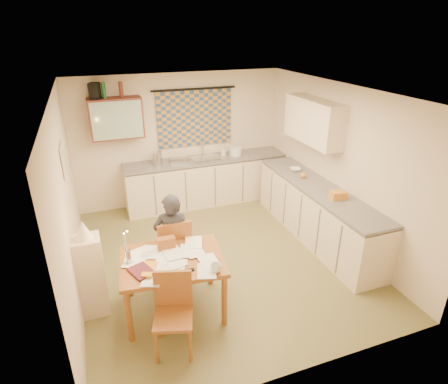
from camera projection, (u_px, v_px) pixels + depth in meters
name	position (u px, v px, depth m)	size (l,w,h in m)	color
floor	(220.00, 257.00, 5.79)	(4.00, 4.50, 0.02)	olive
ceiling	(219.00, 91.00, 4.75)	(4.00, 4.50, 0.02)	white
wall_back	(180.00, 140.00, 7.20)	(4.00, 0.02, 2.50)	beige
wall_front	(304.00, 274.00, 3.33)	(4.00, 0.02, 2.50)	beige
wall_left	(66.00, 204.00, 4.64)	(0.02, 4.50, 2.50)	beige
wall_right	(339.00, 165.00, 5.90)	(0.02, 4.50, 2.50)	beige
window_blind	(195.00, 118.00, 7.10)	(1.45, 0.03, 1.05)	navy
curtain_rod	(194.00, 89.00, 6.86)	(0.04, 0.04, 1.60)	black
wall_cabinet	(116.00, 118.00, 6.46)	(0.90, 0.34, 0.70)	#5C241D
wall_cabinet_glass	(117.00, 120.00, 6.31)	(0.84, 0.02, 0.64)	#99B2A5
upper_cabinet_right	(314.00, 121.00, 6.07)	(0.34, 1.30, 0.70)	beige
framed_print	(64.00, 159.00, 4.81)	(0.04, 0.50, 0.40)	silver
print_canvas	(66.00, 159.00, 4.81)	(0.01, 0.42, 0.32)	beige
counter_back	(210.00, 180.00, 7.42)	(3.30, 0.62, 0.92)	beige
counter_right	(316.00, 213.00, 6.15)	(0.62, 2.95, 0.92)	beige
stove	(353.00, 243.00, 5.35)	(0.55, 0.55, 0.85)	white
sink	(206.00, 160.00, 7.22)	(0.55, 0.45, 0.10)	silver
tap	(203.00, 149.00, 7.30)	(0.03, 0.03, 0.28)	silver
dish_rack	(180.00, 160.00, 7.03)	(0.35, 0.30, 0.06)	silver
kettle	(157.00, 158.00, 6.86)	(0.18, 0.18, 0.24)	silver
mixing_bowl	(236.00, 151.00, 7.36)	(0.24, 0.24, 0.16)	white
soap_bottle	(223.00, 152.00, 7.33)	(0.09, 0.09, 0.17)	white
bowl	(295.00, 169.00, 6.60)	(0.23, 0.23, 0.05)	white
orange_bag	(338.00, 195.00, 5.52)	(0.22, 0.16, 0.12)	orange
fruit_orange	(303.00, 175.00, 6.27)	(0.10, 0.10, 0.10)	orange
speaker	(95.00, 91.00, 6.17)	(0.16, 0.20, 0.26)	black
bottle_green	(104.00, 90.00, 6.22)	(0.07, 0.07, 0.26)	#195926
bottle_brown	(121.00, 89.00, 6.31)	(0.07, 0.07, 0.26)	#5C241D
dining_table	(174.00, 284.00, 4.57)	(1.30, 1.04, 0.75)	brown
chair_far	(174.00, 261.00, 5.15)	(0.45, 0.45, 0.99)	brown
chair_near	(174.00, 328.00, 4.05)	(0.51, 0.51, 0.91)	brown
person	(173.00, 241.00, 4.94)	(0.56, 0.44, 1.35)	black
shelf_stand	(91.00, 276.00, 4.49)	(0.32, 0.30, 1.05)	beige
lampshade	(83.00, 230.00, 4.23)	(0.20, 0.20, 0.22)	silver
letter_rack	(166.00, 243.00, 4.59)	(0.22, 0.10, 0.16)	brown
mug	(216.00, 268.00, 4.17)	(0.14, 0.14, 0.10)	white
magazine	(133.00, 275.00, 4.11)	(0.31, 0.35, 0.03)	maroon
book	(138.00, 269.00, 4.23)	(0.29, 0.33, 0.02)	orange
orange_box	(147.00, 275.00, 4.10)	(0.12, 0.08, 0.04)	orange
eyeglasses	(189.00, 270.00, 4.21)	(0.13, 0.04, 0.02)	black
candle_holder	(129.00, 257.00, 4.30)	(0.06, 0.06, 0.18)	silver
candle	(125.00, 242.00, 4.22)	(0.02, 0.02, 0.22)	white
candle_flame	(127.00, 231.00, 4.20)	(0.02, 0.02, 0.02)	#FFCC66
papers	(171.00, 258.00, 4.42)	(1.09, 0.97, 0.03)	white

